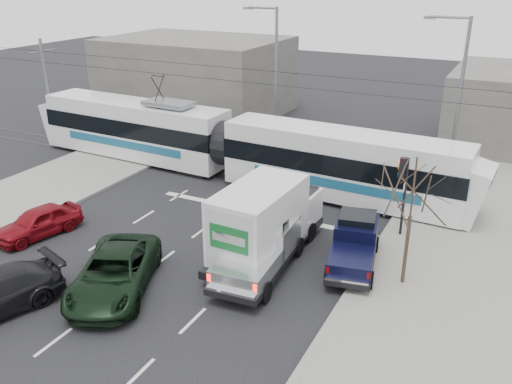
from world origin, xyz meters
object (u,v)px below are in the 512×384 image
at_px(bare_tree, 413,194).
at_px(tram, 228,145).
at_px(green_car, 114,273).
at_px(traffic_signal, 403,180).
at_px(silver_pickup, 264,244).
at_px(street_lamp_far, 273,70).
at_px(box_truck, 266,221).
at_px(street_lamp_near, 456,94).
at_px(navy_pickup, 355,243).
at_px(red_car, 38,222).

xyz_separation_m(bare_tree, tram, (-11.68, 7.25, -1.89)).
bearing_deg(bare_tree, green_car, -151.36).
xyz_separation_m(traffic_signal, silver_pickup, (-4.15, -5.17, -1.68)).
xyz_separation_m(traffic_signal, street_lamp_far, (-10.66, 9.50, 2.37)).
bearing_deg(silver_pickup, tram, 123.14).
bearing_deg(box_truck, street_lamp_near, 68.06).
height_order(tram, navy_pickup, tram).
relative_size(box_truck, navy_pickup, 1.40).
height_order(bare_tree, red_car, bare_tree).
bearing_deg(red_car, bare_tree, 24.65).
bearing_deg(street_lamp_near, box_truck, -114.06).
xyz_separation_m(traffic_signal, navy_pickup, (-1.03, -3.25, -1.78)).
bearing_deg(tram, box_truck, -49.19).
xyz_separation_m(tram, green_car, (2.17, -12.44, -1.14)).
relative_size(traffic_signal, street_lamp_near, 0.40).
xyz_separation_m(navy_pickup, green_car, (-7.35, -5.94, -0.19)).
height_order(silver_pickup, box_truck, box_truck).
bearing_deg(street_lamp_near, bare_tree, -88.58).
height_order(tram, red_car, tram).
bearing_deg(box_truck, street_lamp_far, 116.14).
bearing_deg(green_car, bare_tree, 4.94).
distance_m(street_lamp_near, tram, 12.58).
relative_size(street_lamp_near, tram, 0.34).
distance_m(tram, box_truck, 9.77).
bearing_deg(bare_tree, street_lamp_far, 131.12).
bearing_deg(green_car, red_car, 137.89).
xyz_separation_m(bare_tree, street_lamp_far, (-11.79, 13.50, 1.32)).
height_order(tram, box_truck, tram).
bearing_deg(silver_pickup, traffic_signal, 47.11).
bearing_deg(traffic_signal, silver_pickup, -128.77).
xyz_separation_m(silver_pickup, box_truck, (-0.32, 0.78, 0.59)).
bearing_deg(street_lamp_far, red_car, -102.84).
xyz_separation_m(street_lamp_far, green_car, (2.28, -18.69, -4.35)).
relative_size(bare_tree, red_car, 1.28).
bearing_deg(box_truck, silver_pickup, -65.60).
bearing_deg(traffic_signal, navy_pickup, -107.60).
xyz_separation_m(traffic_signal, street_lamp_near, (0.84, 7.50, 2.37)).
distance_m(street_lamp_near, silver_pickup, 14.21).
distance_m(traffic_signal, green_car, 12.59).
bearing_deg(navy_pickup, street_lamp_far, 115.81).
height_order(bare_tree, street_lamp_far, street_lamp_far).
distance_m(bare_tree, tram, 13.87).
bearing_deg(silver_pickup, red_car, -173.15).
relative_size(tram, red_car, 6.74).
distance_m(tram, red_car, 11.19).
bearing_deg(tram, green_car, -77.81).
relative_size(street_lamp_near, silver_pickup, 1.50).
distance_m(tram, green_car, 12.68).
relative_size(traffic_signal, silver_pickup, 0.60).
bearing_deg(street_lamp_far, tram, -89.02).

